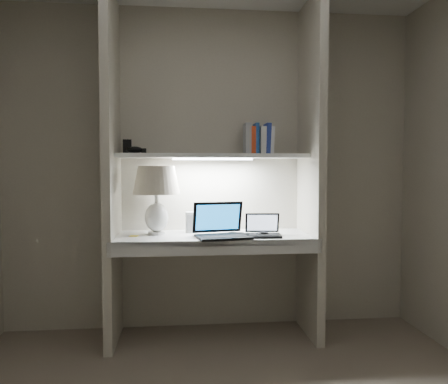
{
  "coord_description": "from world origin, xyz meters",
  "views": [
    {
      "loc": [
        -0.25,
        -1.95,
        1.25
      ],
      "look_at": [
        0.06,
        1.05,
        1.09
      ],
      "focal_mm": 35.0,
      "sensor_mm": 36.0,
      "label": 1
    }
  ],
  "objects": [
    {
      "name": "desk_apron",
      "position": [
        0.0,
        0.96,
        0.72
      ],
      "size": [
        1.46,
        0.03,
        0.1
      ],
      "primitive_type": "cube",
      "color": "silver",
      "rests_on": "desk"
    },
    {
      "name": "laptop_netbook",
      "position": [
        0.35,
        1.12,
        0.81
      ],
      "size": [
        0.27,
        0.24,
        0.16
      ],
      "rotation": [
        0.0,
        0.0,
        -0.1
      ],
      "color": "black",
      "rests_on": "desk"
    },
    {
      "name": "strip_light",
      "position": [
        0.0,
        1.32,
        1.33
      ],
      "size": [
        0.6,
        0.04,
        0.02
      ],
      "primitive_type": "cube",
      "color": "white",
      "rests_on": "shelf"
    },
    {
      "name": "table_lamp",
      "position": [
        -0.42,
        1.28,
        1.11
      ],
      "size": [
        0.34,
        0.34,
        0.5
      ],
      "color": "white",
      "rests_on": "desk"
    },
    {
      "name": "laptop_main",
      "position": [
        0.04,
        1.11,
        0.83
      ],
      "size": [
        0.41,
        0.37,
        0.25
      ],
      "rotation": [
        0.0,
        0.0,
        0.17
      ],
      "color": "black",
      "rests_on": "desk"
    },
    {
      "name": "speaker",
      "position": [
        -0.15,
        1.35,
        0.85
      ],
      "size": [
        0.12,
        0.09,
        0.16
      ],
      "primitive_type": "cube",
      "rotation": [
        0.0,
        0.0,
        0.08
      ],
      "color": "silver",
      "rests_on": "desk"
    },
    {
      "name": "alcove_panel_right",
      "position": [
        0.73,
        1.23,
        1.25
      ],
      "size": [
        0.06,
        0.55,
        2.5
      ],
      "primitive_type": "cube",
      "color": "beige",
      "rests_on": "floor"
    },
    {
      "name": "mouse",
      "position": [
        0.34,
        1.09,
        0.79
      ],
      "size": [
        0.11,
        0.08,
        0.04
      ],
      "primitive_type": "ellipsoid",
      "rotation": [
        0.0,
        0.0,
        -0.12
      ],
      "color": "black",
      "rests_on": "desk"
    },
    {
      "name": "back_wall",
      "position": [
        0.0,
        1.5,
        1.25
      ],
      "size": [
        3.2,
        0.01,
        2.5
      ],
      "primitive_type": "cube",
      "color": "beige",
      "rests_on": "floor"
    },
    {
      "name": "shelf_box",
      "position": [
        -0.64,
        1.41,
        1.42
      ],
      "size": [
        0.07,
        0.05,
        0.11
      ],
      "primitive_type": "cube",
      "rotation": [
        0.0,
        0.0,
        0.11
      ],
      "color": "black",
      "rests_on": "shelf"
    },
    {
      "name": "shelf_gadget",
      "position": [
        -0.58,
        1.32,
        1.39
      ],
      "size": [
        0.14,
        0.11,
        0.05
      ],
      "primitive_type": "ellipsoid",
      "rotation": [
        0.0,
        0.0,
        0.2
      ],
      "color": "black",
      "rests_on": "shelf"
    },
    {
      "name": "alcove_panel_left",
      "position": [
        -0.73,
        1.23,
        1.25
      ],
      "size": [
        0.06,
        0.55,
        2.5
      ],
      "primitive_type": "cube",
      "color": "beige",
      "rests_on": "floor"
    },
    {
      "name": "sticky_note",
      "position": [
        -0.58,
        1.21,
        0.77
      ],
      "size": [
        0.07,
        0.07,
        0.0
      ],
      "primitive_type": "cube",
      "rotation": [
        0.0,
        0.0,
        -0.16
      ],
      "color": "yellow",
      "rests_on": "desk"
    },
    {
      "name": "cable_coil",
      "position": [
        0.15,
        1.23,
        0.78
      ],
      "size": [
        0.13,
        0.13,
        0.01
      ],
      "primitive_type": "torus",
      "rotation": [
        0.0,
        0.0,
        -0.31
      ],
      "color": "black",
      "rests_on": "desk"
    },
    {
      "name": "book_row",
      "position": [
        0.35,
        1.34,
        1.47
      ],
      "size": [
        0.22,
        0.15,
        0.23
      ],
      "color": "silver",
      "rests_on": "shelf"
    },
    {
      "name": "desk",
      "position": [
        0.0,
        1.23,
        0.75
      ],
      "size": [
        1.4,
        0.55,
        0.04
      ],
      "primitive_type": "cube",
      "color": "white",
      "rests_on": "alcove_panel_left"
    },
    {
      "name": "shelf",
      "position": [
        0.0,
        1.32,
        1.35
      ],
      "size": [
        1.4,
        0.36,
        0.03
      ],
      "primitive_type": "cube",
      "color": "silver",
      "rests_on": "back_wall"
    }
  ]
}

